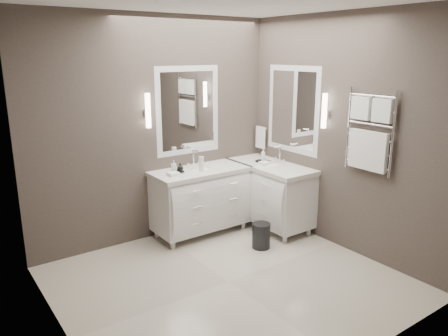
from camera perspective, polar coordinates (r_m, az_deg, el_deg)
floor at (r=4.58m, az=0.65°, el=-14.70°), size 3.20×3.00×0.01m
wall_back at (r=5.35m, az=-8.90°, el=4.95°), size 3.20×0.01×2.70m
wall_front at (r=3.05m, az=17.69°, el=-3.17°), size 3.20×0.01×2.70m
wall_left at (r=3.42m, az=-21.54°, el=-1.57°), size 0.01×3.00×2.70m
wall_right at (r=5.18m, az=15.22°, el=4.28°), size 0.01×3.00×2.70m
vanity_back at (r=5.54m, az=-3.07°, el=-3.78°), size 1.24×0.59×0.97m
vanity_right at (r=5.80m, az=6.00°, el=-2.99°), size 0.59×1.24×0.97m
mirror_back at (r=5.52m, az=-4.70°, el=7.48°), size 0.90×0.02×1.10m
mirror_right at (r=5.67m, az=8.97°, el=7.54°), size 0.02×0.90×1.10m
sconce_back at (r=5.19m, az=-9.90°, el=7.31°), size 0.06×0.06×0.40m
sconce_right at (r=5.22m, az=12.97°, el=7.20°), size 0.06×0.06×0.40m
towel_bar_corner at (r=6.11m, az=4.79°, el=4.08°), size 0.03×0.22×0.30m
towel_ladder at (r=4.89m, az=18.45°, el=3.93°), size 0.06×0.58×0.90m
waste_bin at (r=5.26m, az=4.87°, el=-8.78°), size 0.23×0.23×0.30m
amenity_tray_back at (r=5.29m, az=-6.17°, el=-0.50°), size 0.16×0.14×0.02m
amenity_tray_right at (r=5.79m, az=5.12°, el=0.88°), size 0.15×0.18×0.02m
water_bottle at (r=5.33m, az=-2.98°, el=0.55°), size 0.08×0.08×0.18m
soap_bottle_a at (r=5.27m, az=-6.59°, el=0.30°), size 0.08×0.08×0.13m
soap_bottle_b at (r=5.26m, az=-5.75°, el=0.11°), size 0.08×0.08×0.10m
soap_bottle_c at (r=5.77m, az=5.14°, el=1.75°), size 0.07×0.07×0.16m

